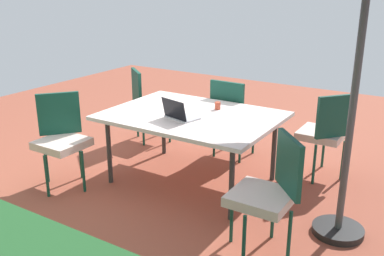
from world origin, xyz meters
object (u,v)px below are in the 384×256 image
chair_south (232,114)px  cup (218,106)px  chair_southeast (148,101)px  dining_table (192,119)px  laptop (179,114)px  chair_northeast (61,136)px  chair_southwest (325,130)px  chair_northwest (269,190)px

chair_south → cup: chair_south is taller
cup → chair_southeast: bearing=-20.3°
dining_table → chair_southeast: chair_southeast is taller
laptop → cup: size_ratio=4.57×
chair_northeast → chair_southwest: bearing=-14.2°
chair_southeast → cup: size_ratio=12.06×
chair_northwest → cup: 1.54m
chair_south → chair_northwest: 2.02m
chair_southwest → chair_southeast: size_ratio=1.00×
dining_table → laptop: laptop is taller
chair_southwest → chair_south: same height
chair_southwest → chair_northeast: 2.81m
chair_southwest → chair_southeast: same height
chair_southwest → chair_northeast: size_ratio=1.00×
chair_southwest → chair_northwest: (-0.03, 1.64, 0.00)m
dining_table → chair_south: chair_south is taller
cup → chair_south: bearing=-79.8°
dining_table → chair_south: (-0.04, -0.86, -0.17)m
chair_southwest → chair_south: size_ratio=1.00×
chair_southwest → chair_southeast: 2.36m
dining_table → chair_northwest: 1.45m
chair_northwest → laptop: 1.38m
chair_southeast → laptop: size_ratio=2.64×
cup → chair_northwest: bearing=134.3°
chair_northeast → chair_northwest: bearing=-49.8°
chair_southeast → cup: bearing=-161.3°
laptop → chair_northwest: bearing=169.0°
chair_southwest → cup: 1.19m
laptop → cup: (-0.16, -0.51, -0.01)m
chair_south → chair_northwest: size_ratio=1.00×
dining_table → chair_southeast: (1.19, -0.79, -0.17)m
chair_southwest → cup: chair_southwest is taller
chair_southeast → chair_northeast: same height
chair_northeast → chair_southeast: bearing=43.0°
chair_southwest → cup: bearing=-22.3°
chair_northwest → cup: size_ratio=12.06×
chair_northwest → chair_northeast: bearing=-132.1°
chair_northeast → cup: bearing=-8.9°
chair_northwest → chair_south: bearing=173.1°
chair_northwest → chair_northeast: 2.32m
chair_south → chair_southeast: bearing=4.7°
chair_south → chair_northeast: size_ratio=1.00×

